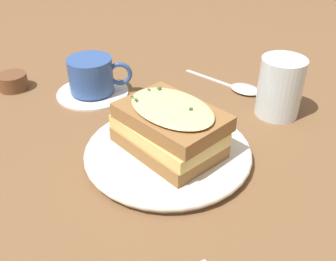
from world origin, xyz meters
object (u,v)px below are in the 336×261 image
Objects in this scene: teacup_with_saucer at (92,78)px; dinner_plate at (168,152)px; water_glass at (280,87)px; condiment_pot at (13,82)px; spoon at (241,88)px; sandwich at (169,128)px.

dinner_plate is at bearing -58.97° from teacup_with_saucer.
water_glass is 0.50m from condiment_pot.
condiment_pot is at bearing 124.43° from dinner_plate.
water_glass reaches higher than spoon.
dinner_plate is at bearing -55.57° from condiment_pot.
teacup_with_saucer is 0.88× the size of spoon.
teacup_with_saucer is 1.40× the size of water_glass.
teacup_with_saucer is at bearing 148.31° from water_glass.
teacup_with_saucer is 0.29m from spoon.
sandwich is at bearing -58.48° from teacup_with_saucer.
sandwich reaches higher than condiment_pot.
water_glass is 0.63× the size of spoon.
water_glass is at bearing 14.45° from dinner_plate.
water_glass is 0.11m from spoon.
condiment_pot is at bearing 168.18° from teacup_with_saucer.
sandwich is 0.26m from spoon.
dinner_plate is 0.23m from water_glass.
condiment_pot is (-0.21, 0.31, -0.04)m from sandwich.
condiment_pot is (-0.43, 0.25, -0.04)m from water_glass.
dinner_plate is 4.48× the size of condiment_pot.
sandwich is at bearing 7.53° from spoon.
water_glass is at bearing 69.44° from spoon.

